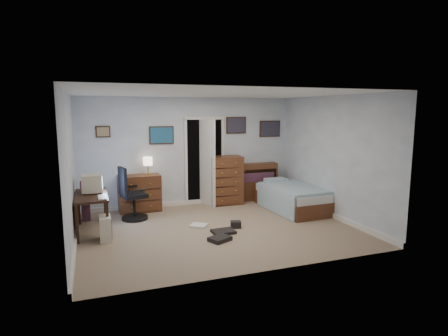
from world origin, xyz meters
The scene contains 15 objects.
floor centered at (0.00, 0.00, -0.01)m, with size 5.00×4.00×0.02m, color gray.
computer_desk centered at (-2.28, 0.61, 0.54)m, with size 0.56×1.21×0.70m.
crt_monitor centered at (-2.18, 0.76, 0.87)m, with size 0.36×0.34×0.34m.
keyboard centered at (-2.02, 0.26, 0.71)m, with size 0.14×0.37×0.02m, color beige.
pc_tower centered at (-2.00, 0.06, 0.21)m, with size 0.19×0.39×0.42m.
office_chair centered at (-1.45, 1.15, 0.42)m, with size 0.63×0.63×1.09m.
media_stack centered at (-2.32, 1.42, 0.40)m, with size 0.16×0.16×0.81m, color maroon.
low_dresser centered at (-1.21, 1.77, 0.40)m, with size 0.90×0.45×0.80m, color brown.
table_lamp centered at (-1.01, 1.78, 1.09)m, with size 0.20×0.20×0.39m.
doorway centered at (0.35, 2.27, 1.00)m, with size 0.96×1.12×2.05m.
tall_dresser centered at (0.79, 1.75, 0.57)m, with size 0.77×0.46×1.14m, color brown.
headboard_bookcase centered at (1.66, 1.86, 0.48)m, with size 1.02×0.29×0.91m.
bed centered at (1.99, 0.75, 0.28)m, with size 1.06×1.86×0.60m.
wall_posters centered at (0.57, 1.98, 1.75)m, with size 4.38×0.04×0.60m.
floor_clutter centered at (-0.04, -0.26, 0.04)m, with size 0.97×1.27×0.12m.
Camera 1 is at (-2.17, -6.41, 2.19)m, focal length 30.00 mm.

